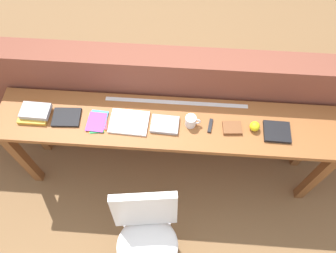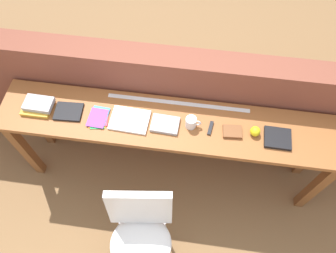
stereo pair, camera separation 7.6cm
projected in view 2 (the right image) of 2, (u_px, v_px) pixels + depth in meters
name	position (u px, v px, depth m)	size (l,w,h in m)	color
ground_plane	(164.00, 200.00, 2.95)	(40.00, 40.00, 0.00)	brown
brick_wall_back	(174.00, 105.00, 2.75)	(6.00, 0.20, 1.19)	brown
sideboard	(169.00, 131.00, 2.46)	(2.50, 0.44, 0.88)	brown
chair_white_moulded	(141.00, 232.00, 2.30)	(0.49, 0.50, 0.89)	white
book_stack_leftmost	(38.00, 105.00, 2.37)	(0.22, 0.17, 0.06)	gold
magazine_cycling	(69.00, 112.00, 2.37)	(0.20, 0.15, 0.02)	black
pamphlet_pile_colourful	(98.00, 118.00, 2.35)	(0.16, 0.19, 0.01)	orange
book_open_centre	(130.00, 120.00, 2.33)	(0.27, 0.20, 0.02)	white
book_grey_hardcover	(165.00, 124.00, 2.31)	(0.20, 0.14, 0.03)	#9E9EA3
mug	(191.00, 122.00, 2.28)	(0.11, 0.08, 0.09)	white
multitool_folded	(210.00, 128.00, 2.30)	(0.02, 0.11, 0.02)	black
leather_journal_brown	(232.00, 132.00, 2.28)	(0.13, 0.10, 0.02)	brown
sports_ball_small	(255.00, 131.00, 2.26)	(0.07, 0.07, 0.07)	yellow
book_repair_rightmost	(278.00, 138.00, 2.26)	(0.18, 0.16, 0.02)	black
ruler_metal_back_edge	(178.00, 103.00, 2.42)	(1.05, 0.03, 0.00)	silver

